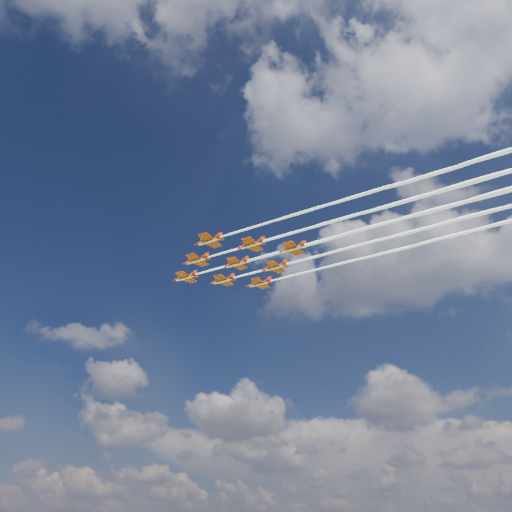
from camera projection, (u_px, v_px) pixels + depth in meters
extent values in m
cylinder|color=red|center=(185.00, 277.00, 162.68)|extent=(7.15, 1.00, 0.98)
cone|color=red|center=(174.00, 280.00, 164.52)|extent=(1.79, 0.99, 0.98)
cone|color=red|center=(196.00, 275.00, 160.95)|extent=(1.34, 0.90, 0.89)
ellipsoid|color=black|center=(181.00, 278.00, 163.62)|extent=(1.86, 0.82, 0.64)
cube|color=red|center=(186.00, 277.00, 162.47)|extent=(2.88, 8.23, 0.13)
cube|color=red|center=(194.00, 275.00, 161.21)|extent=(1.26, 3.22, 0.11)
cube|color=red|center=(195.00, 273.00, 161.54)|extent=(1.43, 0.13, 1.61)
cube|color=white|center=(185.00, 279.00, 162.45)|extent=(6.70, 0.82, 0.11)
cylinder|color=red|center=(196.00, 260.00, 152.90)|extent=(7.15, 1.00, 0.98)
cone|color=red|center=(184.00, 264.00, 154.74)|extent=(1.79, 0.99, 0.98)
cone|color=red|center=(208.00, 257.00, 151.17)|extent=(1.34, 0.90, 0.89)
ellipsoid|color=black|center=(192.00, 260.00, 153.84)|extent=(1.86, 0.82, 0.64)
cube|color=red|center=(198.00, 260.00, 152.69)|extent=(2.88, 8.23, 0.13)
cube|color=red|center=(206.00, 257.00, 151.43)|extent=(1.26, 3.22, 0.11)
cube|color=red|center=(207.00, 255.00, 151.76)|extent=(1.43, 0.13, 1.61)
cube|color=white|center=(196.00, 261.00, 152.67)|extent=(6.70, 0.82, 0.11)
cylinder|color=red|center=(223.00, 280.00, 164.56)|extent=(7.15, 1.00, 0.98)
cone|color=red|center=(211.00, 283.00, 166.40)|extent=(1.79, 0.99, 0.98)
cone|color=red|center=(234.00, 278.00, 162.83)|extent=(1.34, 0.90, 0.89)
ellipsoid|color=black|center=(218.00, 281.00, 165.50)|extent=(1.86, 0.82, 0.64)
cube|color=red|center=(224.00, 280.00, 164.35)|extent=(2.88, 8.23, 0.13)
cube|color=red|center=(232.00, 278.00, 163.09)|extent=(1.26, 3.22, 0.11)
cube|color=red|center=(233.00, 276.00, 163.42)|extent=(1.43, 0.13, 1.61)
cube|color=white|center=(223.00, 282.00, 164.33)|extent=(6.70, 0.82, 0.11)
cylinder|color=red|center=(209.00, 241.00, 143.12)|extent=(7.15, 1.00, 0.98)
cone|color=red|center=(196.00, 245.00, 144.96)|extent=(1.79, 0.99, 0.98)
cone|color=red|center=(221.00, 237.00, 141.39)|extent=(1.34, 0.90, 0.89)
ellipsoid|color=black|center=(204.00, 241.00, 144.06)|extent=(1.86, 0.82, 0.64)
cube|color=red|center=(210.00, 240.00, 142.91)|extent=(2.88, 8.23, 0.13)
cube|color=red|center=(220.00, 238.00, 141.65)|extent=(1.26, 3.22, 0.11)
cube|color=red|center=(220.00, 235.00, 141.98)|extent=(1.43, 0.13, 1.61)
cube|color=white|center=(209.00, 242.00, 142.90)|extent=(6.70, 0.82, 0.11)
cylinder|color=red|center=(236.00, 264.00, 154.78)|extent=(7.15, 1.00, 0.98)
cone|color=red|center=(224.00, 267.00, 156.62)|extent=(1.79, 0.99, 0.98)
cone|color=red|center=(248.00, 261.00, 153.05)|extent=(1.34, 0.90, 0.89)
ellipsoid|color=black|center=(231.00, 264.00, 155.72)|extent=(1.86, 0.82, 0.64)
cube|color=red|center=(237.00, 263.00, 154.57)|extent=(2.88, 8.23, 0.13)
cube|color=red|center=(246.00, 261.00, 153.31)|extent=(1.26, 3.22, 0.11)
cube|color=red|center=(247.00, 259.00, 153.64)|extent=(1.43, 0.13, 1.61)
cube|color=white|center=(236.00, 265.00, 154.55)|extent=(6.70, 0.82, 0.11)
cylinder|color=red|center=(259.00, 283.00, 166.44)|extent=(7.15, 1.00, 0.98)
cone|color=red|center=(248.00, 286.00, 168.28)|extent=(1.79, 0.99, 0.98)
cone|color=red|center=(270.00, 281.00, 164.71)|extent=(1.34, 0.90, 0.89)
ellipsoid|color=black|center=(255.00, 284.00, 167.38)|extent=(1.86, 0.82, 0.64)
cube|color=red|center=(260.00, 283.00, 166.23)|extent=(2.88, 8.23, 0.13)
cube|color=red|center=(269.00, 281.00, 164.97)|extent=(1.26, 3.22, 0.11)
cube|color=red|center=(269.00, 279.00, 165.30)|extent=(1.43, 0.13, 1.61)
cube|color=white|center=(259.00, 285.00, 166.21)|extent=(6.70, 0.82, 0.11)
cylinder|color=red|center=(251.00, 245.00, 145.00)|extent=(7.15, 1.00, 0.98)
cone|color=red|center=(238.00, 248.00, 146.84)|extent=(1.79, 0.99, 0.98)
cone|color=red|center=(264.00, 241.00, 143.27)|extent=(1.34, 0.90, 0.89)
ellipsoid|color=black|center=(246.00, 245.00, 145.94)|extent=(1.86, 0.82, 0.64)
cube|color=red|center=(252.00, 244.00, 144.79)|extent=(2.88, 8.23, 0.13)
cube|color=red|center=(262.00, 242.00, 143.53)|extent=(1.26, 3.22, 0.11)
cube|color=red|center=(263.00, 239.00, 143.86)|extent=(1.43, 0.13, 1.61)
cube|color=white|center=(251.00, 246.00, 144.78)|extent=(6.70, 0.82, 0.11)
cylinder|color=red|center=(275.00, 267.00, 156.66)|extent=(7.15, 1.00, 0.98)
cone|color=red|center=(262.00, 270.00, 158.50)|extent=(1.79, 0.99, 0.98)
cone|color=red|center=(287.00, 264.00, 154.93)|extent=(1.34, 0.90, 0.89)
ellipsoid|color=black|center=(270.00, 267.00, 157.60)|extent=(1.86, 0.82, 0.64)
cube|color=red|center=(276.00, 267.00, 156.45)|extent=(2.88, 8.23, 0.13)
cube|color=red|center=(285.00, 264.00, 155.19)|extent=(1.26, 3.22, 0.11)
cube|color=red|center=(285.00, 262.00, 155.52)|extent=(1.43, 0.13, 1.61)
cube|color=white|center=(275.00, 268.00, 156.43)|extent=(6.70, 0.82, 0.11)
cylinder|color=red|center=(292.00, 249.00, 146.88)|extent=(7.15, 1.00, 0.98)
cone|color=red|center=(279.00, 252.00, 148.72)|extent=(1.79, 0.99, 0.98)
cone|color=red|center=(305.00, 245.00, 145.15)|extent=(1.34, 0.90, 0.89)
ellipsoid|color=black|center=(287.00, 249.00, 147.82)|extent=(1.86, 0.82, 0.64)
cube|color=red|center=(294.00, 248.00, 146.67)|extent=(2.88, 8.23, 0.13)
cube|color=red|center=(303.00, 246.00, 145.41)|extent=(1.26, 3.22, 0.11)
cube|color=red|center=(304.00, 243.00, 145.74)|extent=(1.43, 0.13, 1.61)
cube|color=white|center=(292.00, 250.00, 146.66)|extent=(6.70, 0.82, 0.11)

